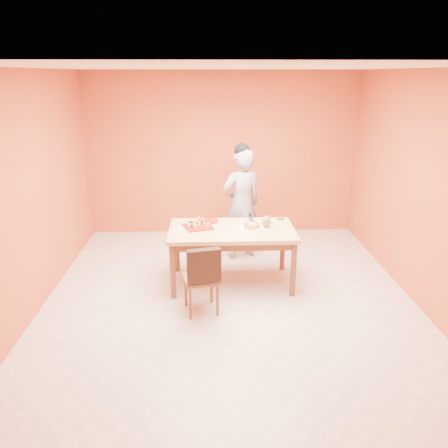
{
  "coord_description": "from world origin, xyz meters",
  "views": [
    {
      "loc": [
        -0.25,
        -4.78,
        2.64
      ],
      "look_at": [
        -0.06,
        0.3,
        0.88
      ],
      "focal_mm": 35.0,
      "sensor_mm": 36.0,
      "label": 1
    }
  ],
  "objects_px": {
    "person": "(241,204)",
    "magenta_glass": "(267,220)",
    "dining_chair": "(201,277)",
    "egg_ornament": "(266,222)",
    "sponge_cake": "(252,226)",
    "pastry_platter": "(198,227)",
    "checker_tin": "(280,219)",
    "red_dinner_plate": "(208,221)",
    "dining_table": "(232,236)"
  },
  "relations": [
    {
      "from": "person",
      "to": "magenta_glass",
      "type": "bearing_deg",
      "value": 90.59
    },
    {
      "from": "pastry_platter",
      "to": "sponge_cake",
      "type": "bearing_deg",
      "value": -5.85
    },
    {
      "from": "dining_chair",
      "to": "egg_ornament",
      "type": "distance_m",
      "value": 1.21
    },
    {
      "from": "dining_chair",
      "to": "pastry_platter",
      "type": "height_order",
      "value": "dining_chair"
    },
    {
      "from": "dining_table",
      "to": "dining_chair",
      "type": "height_order",
      "value": "dining_chair"
    },
    {
      "from": "sponge_cake",
      "to": "checker_tin",
      "type": "xyz_separation_m",
      "value": [
        0.43,
        0.35,
        -0.02
      ]
    },
    {
      "from": "sponge_cake",
      "to": "dining_table",
      "type": "bearing_deg",
      "value": -179.3
    },
    {
      "from": "dining_table",
      "to": "person",
      "type": "bearing_deg",
      "value": 77.91
    },
    {
      "from": "pastry_platter",
      "to": "sponge_cake",
      "type": "relative_size",
      "value": 1.58
    },
    {
      "from": "red_dinner_plate",
      "to": "sponge_cake",
      "type": "relative_size",
      "value": 1.3
    },
    {
      "from": "checker_tin",
      "to": "dining_table",
      "type": "bearing_deg",
      "value": -152.76
    },
    {
      "from": "dining_chair",
      "to": "checker_tin",
      "type": "distance_m",
      "value": 1.56
    },
    {
      "from": "egg_ornament",
      "to": "checker_tin",
      "type": "relative_size",
      "value": 1.58
    },
    {
      "from": "person",
      "to": "red_dinner_plate",
      "type": "height_order",
      "value": "person"
    },
    {
      "from": "egg_ornament",
      "to": "dining_table",
      "type": "bearing_deg",
      "value": -179.79
    },
    {
      "from": "red_dinner_plate",
      "to": "dining_table",
      "type": "bearing_deg",
      "value": -44.46
    },
    {
      "from": "person",
      "to": "egg_ornament",
      "type": "height_order",
      "value": "person"
    },
    {
      "from": "person",
      "to": "magenta_glass",
      "type": "height_order",
      "value": "person"
    },
    {
      "from": "dining_chair",
      "to": "sponge_cake",
      "type": "xyz_separation_m",
      "value": [
        0.65,
        0.74,
        0.36
      ]
    },
    {
      "from": "sponge_cake",
      "to": "egg_ornament",
      "type": "relative_size",
      "value": 1.47
    },
    {
      "from": "egg_ornament",
      "to": "magenta_glass",
      "type": "relative_size",
      "value": 1.38
    },
    {
      "from": "sponge_cake",
      "to": "magenta_glass",
      "type": "xyz_separation_m",
      "value": [
        0.23,
        0.18,
        0.02
      ]
    },
    {
      "from": "sponge_cake",
      "to": "checker_tin",
      "type": "distance_m",
      "value": 0.55
    },
    {
      "from": "dining_table",
      "to": "dining_chair",
      "type": "xyz_separation_m",
      "value": [
        -0.39,
        -0.73,
        -0.23
      ]
    },
    {
      "from": "sponge_cake",
      "to": "egg_ornament",
      "type": "distance_m",
      "value": 0.2
    },
    {
      "from": "dining_chair",
      "to": "person",
      "type": "height_order",
      "value": "person"
    },
    {
      "from": "magenta_glass",
      "to": "dining_chair",
      "type": "bearing_deg",
      "value": -133.56
    },
    {
      "from": "dining_chair",
      "to": "sponge_cake",
      "type": "distance_m",
      "value": 1.04
    },
    {
      "from": "dining_chair",
      "to": "pastry_platter",
      "type": "bearing_deg",
      "value": 80.96
    },
    {
      "from": "egg_ornament",
      "to": "magenta_glass",
      "type": "distance_m",
      "value": 0.14
    },
    {
      "from": "dining_chair",
      "to": "magenta_glass",
      "type": "relative_size",
      "value": 8.22
    },
    {
      "from": "checker_tin",
      "to": "sponge_cake",
      "type": "bearing_deg",
      "value": -140.81
    },
    {
      "from": "egg_ornament",
      "to": "magenta_glass",
      "type": "xyz_separation_m",
      "value": [
        0.03,
        0.13,
        -0.02
      ]
    },
    {
      "from": "person",
      "to": "pastry_platter",
      "type": "relative_size",
      "value": 4.95
    },
    {
      "from": "dining_chair",
      "to": "sponge_cake",
      "type": "bearing_deg",
      "value": 36.7
    },
    {
      "from": "pastry_platter",
      "to": "red_dinner_plate",
      "type": "bearing_deg",
      "value": 58.99
    },
    {
      "from": "red_dinner_plate",
      "to": "egg_ornament",
      "type": "xyz_separation_m",
      "value": [
        0.75,
        -0.25,
        0.06
      ]
    },
    {
      "from": "dining_table",
      "to": "checker_tin",
      "type": "relative_size",
      "value": 17.68
    },
    {
      "from": "dining_chair",
      "to": "checker_tin",
      "type": "relative_size",
      "value": 9.37
    },
    {
      "from": "dining_chair",
      "to": "magenta_glass",
      "type": "xyz_separation_m",
      "value": [
        0.87,
        0.92,
        0.37
      ]
    },
    {
      "from": "magenta_glass",
      "to": "checker_tin",
      "type": "height_order",
      "value": "magenta_glass"
    },
    {
      "from": "dining_table",
      "to": "red_dinner_plate",
      "type": "distance_m",
      "value": 0.43
    },
    {
      "from": "dining_table",
      "to": "sponge_cake",
      "type": "bearing_deg",
      "value": 0.7
    },
    {
      "from": "person",
      "to": "checker_tin",
      "type": "relative_size",
      "value": 18.14
    },
    {
      "from": "checker_tin",
      "to": "red_dinner_plate",
      "type": "bearing_deg",
      "value": -176.83
    },
    {
      "from": "dining_table",
      "to": "magenta_glass",
      "type": "xyz_separation_m",
      "value": [
        0.48,
        0.18,
        0.15
      ]
    },
    {
      "from": "pastry_platter",
      "to": "red_dinner_plate",
      "type": "relative_size",
      "value": 1.22
    },
    {
      "from": "pastry_platter",
      "to": "sponge_cake",
      "type": "height_order",
      "value": "sponge_cake"
    },
    {
      "from": "dining_table",
      "to": "magenta_glass",
      "type": "bearing_deg",
      "value": 20.76
    },
    {
      "from": "pastry_platter",
      "to": "person",
      "type": "bearing_deg",
      "value": 52.39
    }
  ]
}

